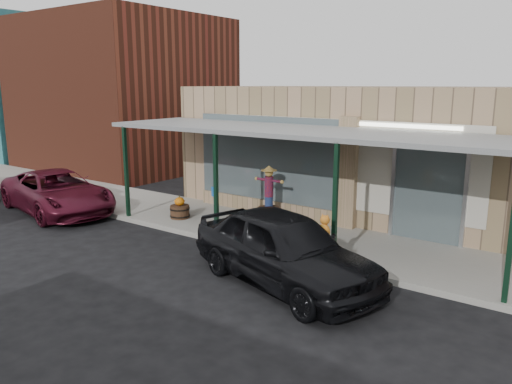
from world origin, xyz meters
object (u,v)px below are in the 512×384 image
Objects in this scene: barrel_scarecrow at (269,203)px; parked_sedan at (284,248)px; car_maroon at (57,192)px; barrel_pumpkin at (180,210)px; handicap_sign at (214,204)px.

barrel_scarecrow is 4.56m from parked_sedan.
car_maroon is (-6.77, -2.82, -0.03)m from barrel_scarecrow.
barrel_scarecrow reaches higher than car_maroon.
barrel_scarecrow is 7.33m from car_maroon.
barrel_pumpkin is 0.14× the size of car_maroon.
parked_sedan is at bearing -38.80° from barrel_scarecrow.
car_maroon is (-9.62, 0.74, -0.11)m from parked_sedan.
handicap_sign is at bearing 80.35° from parked_sedan.
barrel_pumpkin is 2.07m from handicap_sign.
barrel_pumpkin is at bearing -139.75° from barrel_scarecrow.
parked_sedan reaches higher than barrel_pumpkin.
barrel_scarecrow is 0.34× the size of car_maroon.
barrel_scarecrow is at bearing -56.01° from car_maroon.
car_maroon is at bearing -144.76° from barrel_scarecrow.
barrel_scarecrow is 0.34× the size of parked_sedan.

